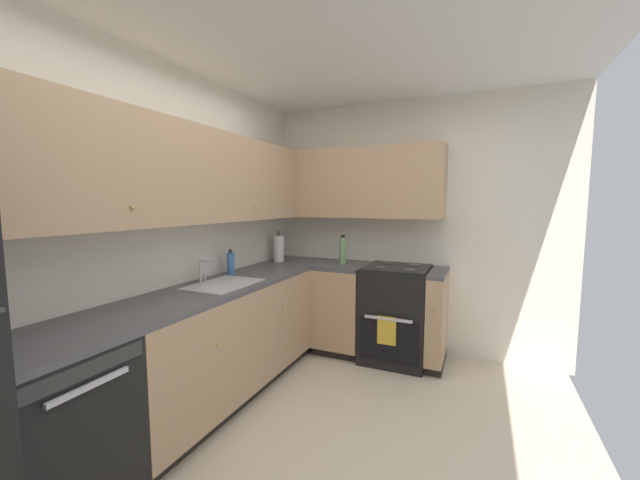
% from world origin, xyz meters
% --- Properties ---
extents(ground_plane, '(3.94, 2.91, 0.02)m').
position_xyz_m(ground_plane, '(0.00, 0.00, -0.01)').
color(ground_plane, beige).
extents(wall_back, '(4.04, 0.05, 2.58)m').
position_xyz_m(wall_back, '(0.00, 1.48, 1.29)').
color(wall_back, silver).
rests_on(wall_back, ground_plane).
extents(wall_right, '(0.05, 3.01, 2.58)m').
position_xyz_m(wall_right, '(2.00, 0.00, 1.29)').
color(wall_right, silver).
rests_on(wall_right, ground_plane).
extents(dishwasher, '(0.60, 0.63, 0.88)m').
position_xyz_m(dishwasher, '(-0.86, 1.16, 0.44)').
color(dishwasher, black).
rests_on(dishwasher, ground_plane).
extents(lower_cabinets_back, '(1.92, 0.62, 0.88)m').
position_xyz_m(lower_cabinets_back, '(0.41, 1.16, 0.45)').
color(lower_cabinets_back, tan).
rests_on(lower_cabinets_back, ground_plane).
extents(countertop_back, '(3.13, 0.60, 0.03)m').
position_xyz_m(countertop_back, '(0.41, 1.16, 0.90)').
color(countertop_back, '#4C4C51').
rests_on(countertop_back, lower_cabinets_back).
extents(lower_cabinets_right, '(0.62, 1.27, 0.88)m').
position_xyz_m(lower_cabinets_right, '(1.67, 0.39, 0.45)').
color(lower_cabinets_right, tan).
rests_on(lower_cabinets_right, ground_plane).
extents(countertop_right, '(0.60, 1.27, 0.03)m').
position_xyz_m(countertop_right, '(1.67, 0.39, 0.90)').
color(countertop_right, '#4C4C51').
rests_on(countertop_right, lower_cabinets_right).
extents(oven_range, '(0.68, 0.62, 1.07)m').
position_xyz_m(oven_range, '(1.69, 0.05, 0.47)').
color(oven_range, black).
rests_on(oven_range, ground_plane).
extents(upper_cabinets_back, '(2.81, 0.34, 0.70)m').
position_xyz_m(upper_cabinets_back, '(0.25, 1.30, 1.75)').
color(upper_cabinets_back, tan).
extents(upper_cabinets_right, '(0.32, 1.81, 0.70)m').
position_xyz_m(upper_cabinets_right, '(1.81, 0.55, 1.75)').
color(upper_cabinets_right, tan).
extents(sink, '(0.56, 0.40, 0.10)m').
position_xyz_m(sink, '(0.40, 1.13, 0.88)').
color(sink, '#B7B7BC').
rests_on(sink, countertop_back).
extents(faucet, '(0.07, 0.16, 0.18)m').
position_xyz_m(faucet, '(0.41, 1.33, 1.03)').
color(faucet, silver).
rests_on(faucet, countertop_back).
extents(soap_bottle, '(0.07, 0.07, 0.22)m').
position_xyz_m(soap_bottle, '(0.76, 1.34, 1.02)').
color(soap_bottle, '#3F72BF').
rests_on(soap_bottle, countertop_back).
extents(paper_towel_roll, '(0.11, 0.11, 0.34)m').
position_xyz_m(paper_towel_roll, '(1.57, 1.32, 1.06)').
color(paper_towel_roll, white).
rests_on(paper_towel_roll, countertop_back).
extents(oil_bottle, '(0.07, 0.07, 0.30)m').
position_xyz_m(oil_bottle, '(1.67, 0.62, 1.06)').
color(oil_bottle, '#729E66').
rests_on(oil_bottle, countertop_right).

